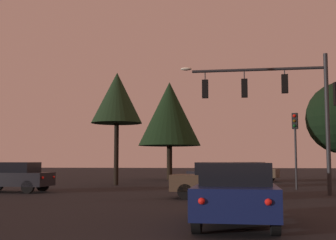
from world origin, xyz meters
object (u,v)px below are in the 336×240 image
object	(u,v)px
traffic_light_corner_left	(295,135)
tree_behind_sign	(117,98)
traffic_signal_mast_arm	(277,97)
car_crossing_right	(13,177)
car_far_lane	(222,174)
car_nearside_lane	(236,192)
car_parked_lot	(251,171)
car_crossing_left	(219,180)
tree_right_cluster	(169,114)

from	to	relation	value
traffic_light_corner_left	tree_behind_sign	xyz separation A→B (m)	(-11.16, 3.23, 2.76)
traffic_signal_mast_arm	car_crossing_right	bearing A→B (deg)	179.76
traffic_signal_mast_arm	car_crossing_right	distance (m)	13.82
traffic_light_corner_left	car_far_lane	xyz separation A→B (m)	(-4.12, 1.55, -2.24)
car_nearside_lane	car_crossing_right	size ratio (longest dim) A/B	1.14
traffic_light_corner_left	car_far_lane	size ratio (longest dim) A/B	1.02
car_crossing_right	car_parked_lot	world-z (taller)	same
car_crossing_left	tree_behind_sign	bearing A→B (deg)	125.37
car_far_lane	car_parked_lot	world-z (taller)	same
car_parked_lot	traffic_signal_mast_arm	bearing A→B (deg)	-87.27
car_parked_lot	car_nearside_lane	bearing A→B (deg)	-93.23
car_crossing_right	car_parked_lot	distance (m)	19.09
car_far_lane	car_parked_lot	xyz separation A→B (m)	(2.05, 8.62, -0.00)
car_far_lane	car_parked_lot	bearing A→B (deg)	76.59
car_nearside_lane	car_crossing_right	bearing A→B (deg)	136.69
tree_behind_sign	car_far_lane	bearing A→B (deg)	-13.41
car_far_lane	tree_behind_sign	distance (m)	8.80
traffic_light_corner_left	car_crossing_right	world-z (taller)	traffic_light_corner_left
traffic_light_corner_left	tree_behind_sign	world-z (taller)	tree_behind_sign
car_crossing_left	tree_right_cluster	xyz separation A→B (m)	(-4.76, 19.33, 4.91)
car_far_lane	traffic_light_corner_left	bearing A→B (deg)	-20.59
traffic_signal_mast_arm	car_far_lane	xyz separation A→B (m)	(-2.74, 5.78, -3.82)
car_crossing_right	traffic_light_corner_left	bearing A→B (deg)	15.91
traffic_signal_mast_arm	traffic_light_corner_left	world-z (taller)	traffic_signal_mast_arm
car_crossing_left	traffic_light_corner_left	bearing A→B (deg)	58.46
car_crossing_left	tree_behind_sign	xyz separation A→B (m)	(-7.05, 9.93, 5.00)
traffic_signal_mast_arm	car_crossing_left	world-z (taller)	traffic_signal_mast_arm
traffic_signal_mast_arm	tree_right_cluster	distance (m)	18.48
tree_behind_sign	tree_right_cluster	size ratio (longest dim) A/B	0.89
traffic_signal_mast_arm	tree_behind_sign	size ratio (longest dim) A/B	0.93
traffic_light_corner_left	car_crossing_left	bearing A→B (deg)	-121.54
car_nearside_lane	car_crossing_right	world-z (taller)	same
traffic_signal_mast_arm	tree_behind_sign	xyz separation A→B (m)	(-9.78, 7.46, 1.19)
tree_behind_sign	traffic_light_corner_left	bearing A→B (deg)	-16.12
traffic_signal_mast_arm	car_nearside_lane	distance (m)	11.35
car_crossing_left	car_parked_lot	bearing A→B (deg)	83.08
tree_behind_sign	car_crossing_left	bearing A→B (deg)	-54.63
car_parked_lot	tree_right_cluster	bearing A→B (deg)	160.10
car_nearside_lane	tree_right_cluster	xyz separation A→B (m)	(-5.40, 27.35, 4.91)
car_crossing_right	car_parked_lot	size ratio (longest dim) A/B	0.92
car_crossing_left	car_parked_lot	size ratio (longest dim) A/B	0.91
tree_right_cluster	car_crossing_right	bearing A→B (deg)	-109.00
car_far_lane	tree_behind_sign	bearing A→B (deg)	166.59
car_crossing_right	tree_right_cluster	xyz separation A→B (m)	(5.79, 16.81, 4.91)
car_crossing_left	tree_behind_sign	size ratio (longest dim) A/B	0.54
traffic_light_corner_left	car_crossing_left	distance (m)	8.18
traffic_signal_mast_arm	car_crossing_left	distance (m)	5.31
car_far_lane	traffic_signal_mast_arm	bearing A→B (deg)	-64.64
traffic_light_corner_left	car_crossing_right	size ratio (longest dim) A/B	1.05
car_nearside_lane	car_parked_lot	xyz separation A→B (m)	(1.41, 24.89, -0.00)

